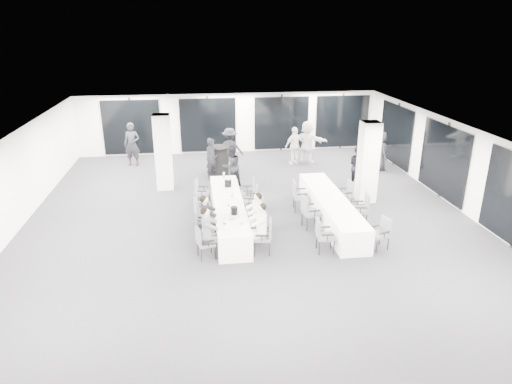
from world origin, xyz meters
TOP-DOWN VIEW (x-y plane):
  - room at (0.89, 1.11)m, footprint 14.04×16.04m
  - column_left at (-2.80, 3.20)m, footprint 0.60×0.60m
  - column_right at (4.20, 1.00)m, footprint 0.60×0.60m
  - banquet_table_main at (-0.69, -0.37)m, footprint 0.90×5.00m
  - banquet_table_side at (2.52, -0.49)m, footprint 0.90×5.00m
  - cocktail_table at (-0.71, 4.39)m, footprint 0.88×0.88m
  - chair_main_left_near at (-1.52, -2.46)m, footprint 0.54×0.56m
  - chair_main_left_second at (-1.54, -1.58)m, footprint 0.53×0.60m
  - chair_main_left_mid at (-1.53, -0.64)m, footprint 0.59×0.62m
  - chair_main_left_fourth at (-1.52, 0.20)m, footprint 0.46×0.52m
  - chair_main_left_far at (-1.52, 1.35)m, footprint 0.52×0.56m
  - chair_main_right_near at (0.14, -2.38)m, footprint 0.56×0.59m
  - chair_main_right_second at (0.13, -1.57)m, footprint 0.50×0.53m
  - chair_main_right_mid at (0.15, -0.73)m, footprint 0.54×0.60m
  - chair_main_right_fourth at (0.14, 0.33)m, footprint 0.58×0.61m
  - chair_main_right_far at (0.14, 1.08)m, footprint 0.52×0.56m
  - chair_side_left_near at (1.69, -2.52)m, footprint 0.51×0.56m
  - chair_side_left_mid at (1.68, -0.97)m, footprint 0.56×0.61m
  - chair_side_left_far at (1.68, 0.45)m, footprint 0.55×0.60m
  - chair_side_right_near at (3.34, -2.53)m, footprint 0.55×0.57m
  - chair_side_right_mid at (3.36, -0.93)m, footprint 0.58×0.62m
  - chair_side_right_far at (3.35, 0.51)m, footprint 0.51×0.55m
  - seated_guest_a at (-1.36, -2.44)m, footprint 0.50×0.38m
  - seated_guest_b at (-1.36, -1.58)m, footprint 0.50×0.38m
  - seated_guest_c at (-0.03, -2.36)m, footprint 0.50×0.38m
  - seated_guest_d at (-0.03, -1.58)m, footprint 0.50×0.38m
  - standing_guest_a at (-0.99, 4.05)m, footprint 0.88×0.84m
  - standing_guest_b at (-0.31, 3.09)m, footprint 1.03×0.89m
  - standing_guest_c at (-0.18, 5.40)m, footprint 1.36×0.83m
  - standing_guest_d at (2.67, 5.64)m, footprint 1.25×0.98m
  - standing_guest_e at (6.06, 4.33)m, footprint 0.58×0.92m
  - standing_guest_f at (3.28, 5.86)m, footprint 2.03×1.70m
  - standing_guest_g at (-4.33, 6.38)m, footprint 0.86×0.74m
  - standing_guest_h at (4.41, 2.44)m, footprint 0.70×0.97m
  - ice_bucket_near at (-0.60, -1.38)m, footprint 0.20×0.20m
  - ice_bucket_far at (-0.60, 0.97)m, footprint 0.23×0.23m
  - water_bottle_a at (-0.92, -2.17)m, footprint 0.08×0.08m
  - water_bottle_b at (-0.56, -0.11)m, footprint 0.06×0.06m
  - water_bottle_c at (-0.68, 1.86)m, footprint 0.07×0.07m
  - plate_a at (-0.70, -1.74)m, footprint 0.22×0.22m
  - plate_b at (-0.46, -2.09)m, footprint 0.19×0.19m
  - plate_c at (-0.73, -0.71)m, footprint 0.18×0.18m
  - wine_glass at (-0.55, -2.48)m, footprint 0.07×0.07m

SIDE VIEW (x-z plane):
  - banquet_table_main at x=-0.69m, z-range 0.00..0.75m
  - banquet_table_side at x=2.52m, z-range 0.00..0.75m
  - chair_main_right_second at x=0.13m, z-range 0.06..0.92m
  - chair_main_left_near at x=-1.52m, z-range 0.06..0.95m
  - chair_side_right_near at x=3.34m, z-range 0.06..0.96m
  - chair_side_right_far at x=3.35m, z-range 0.06..0.96m
  - chair_main_left_far at x=-1.52m, z-range 0.06..0.96m
  - chair_main_left_fourth at x=-1.52m, z-range 0.06..0.97m
  - chair_main_right_far at x=0.14m, z-range 0.07..1.01m
  - chair_side_left_near at x=1.69m, z-range 0.07..1.01m
  - chair_main_right_fourth at x=0.14m, z-range 0.07..1.02m
  - chair_main_right_near at x=0.14m, z-range 0.07..1.03m
  - chair_main_left_mid at x=-1.53m, z-range 0.07..1.06m
  - chair_side_left_mid at x=1.68m, z-range 0.07..1.07m
  - chair_side_left_far at x=1.68m, z-range 0.07..1.07m
  - chair_side_right_mid at x=3.36m, z-range 0.07..1.08m
  - chair_main_right_mid at x=0.15m, z-range 0.07..1.11m
  - chair_main_left_second at x=-1.54m, z-range 0.07..1.12m
  - cocktail_table at x=-0.71m, z-range 0.01..1.23m
  - plate_c at x=-0.73m, z-range 0.75..0.78m
  - plate_a at x=-0.70m, z-range 0.75..0.78m
  - plate_b at x=-0.46m, z-range 0.75..0.78m
  - seated_guest_a at x=-1.36m, z-range 0.09..1.53m
  - seated_guest_b at x=-1.36m, z-range 0.09..1.53m
  - seated_guest_c at x=-0.03m, z-range 0.09..1.53m
  - seated_guest_d at x=-0.03m, z-range 0.09..1.53m
  - water_bottle_b at x=-0.56m, z-range 0.75..0.95m
  - water_bottle_c at x=-0.68m, z-range 0.75..0.97m
  - ice_bucket_near at x=-0.60m, z-range 0.75..0.97m
  - water_bottle_a at x=-0.92m, z-range 0.75..0.99m
  - ice_bucket_far at x=-0.60m, z-range 0.75..1.01m
  - wine_glass at x=-0.55m, z-range 0.79..0.98m
  - standing_guest_b at x=-0.31m, z-range 0.00..1.82m
  - standing_guest_h at x=4.41m, z-range 0.00..1.83m
  - standing_guest_e at x=6.06m, z-range 0.00..1.86m
  - standing_guest_d at x=2.67m, z-range 0.00..1.87m
  - standing_guest_a at x=-0.99m, z-range 0.00..1.88m
  - standing_guest_c at x=-0.18m, z-range 0.00..1.97m
  - standing_guest_g at x=-4.33m, z-range 0.00..2.12m
  - standing_guest_f at x=3.28m, z-range 0.00..2.12m
  - room at x=0.89m, z-range -0.03..2.81m
  - column_left at x=-2.80m, z-range 0.00..2.80m
  - column_right at x=4.20m, z-range 0.00..2.80m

